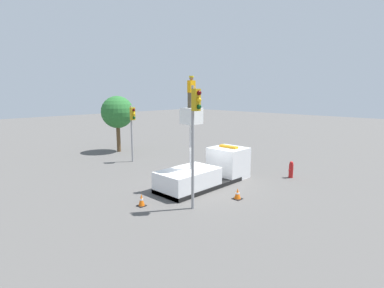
{
  "coord_description": "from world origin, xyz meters",
  "views": [
    {
      "loc": [
        -12.7,
        -11.73,
        5.63
      ],
      "look_at": [
        -1.73,
        -1.04,
        2.95
      ],
      "focal_mm": 28.0,
      "sensor_mm": 36.0,
      "label": 1
    }
  ],
  "objects": [
    {
      "name": "tree_left_bg",
      "position": [
        2.51,
        12.84,
        3.72
      ],
      "size": [
        3.0,
        3.0,
        5.26
      ],
      "color": "brown",
      "rests_on": "ground"
    },
    {
      "name": "traffic_light_pole",
      "position": [
        -2.75,
        -2.21,
        4.16
      ],
      "size": [
        0.34,
        0.57,
        5.91
      ],
      "color": "gray",
      "rests_on": "ground"
    },
    {
      "name": "fire_hydrant",
      "position": [
        5.62,
        -3.03,
        0.55
      ],
      "size": [
        0.52,
        0.28,
        1.11
      ],
      "color": "red",
      "rests_on": "ground"
    },
    {
      "name": "traffic_cone_curbside",
      "position": [
        -0.15,
        -2.87,
        0.27
      ],
      "size": [
        0.46,
        0.46,
        0.58
      ],
      "color": "black",
      "rests_on": "ground"
    },
    {
      "name": "ground_plane",
      "position": [
        0.0,
        0.0,
        0.0
      ],
      "size": [
        120.0,
        120.0,
        0.0
      ],
      "primitive_type": "plane",
      "color": "#565451"
    },
    {
      "name": "bucket_truck",
      "position": [
        0.65,
        0.0,
        0.85
      ],
      "size": [
        6.59,
        2.24,
        4.74
      ],
      "color": "black",
      "rests_on": "ground"
    },
    {
      "name": "traffic_cone_rear",
      "position": [
        -4.31,
        -0.04,
        0.3
      ],
      "size": [
        0.39,
        0.39,
        0.63
      ],
      "color": "black",
      "rests_on": "ground"
    },
    {
      "name": "traffic_light_across",
      "position": [
        0.99,
        8.25,
        3.24
      ],
      "size": [
        0.34,
        0.57,
        4.56
      ],
      "color": "gray",
      "rests_on": "ground"
    },
    {
      "name": "worker",
      "position": [
        -0.71,
        0.0,
        5.62
      ],
      "size": [
        0.4,
        0.26,
        1.75
      ],
      "color": "brown",
      "rests_on": "bucket_truck"
    }
  ]
}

